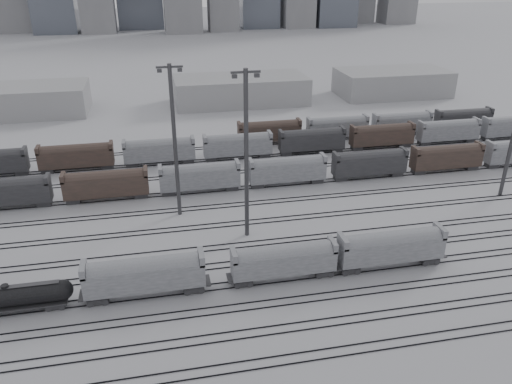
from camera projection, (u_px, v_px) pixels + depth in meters
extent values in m
plane|color=silver|center=(291.00, 282.00, 68.00)|extent=(900.00, 900.00, 0.00)
cube|color=black|center=(326.00, 358.00, 54.89)|extent=(220.00, 0.07, 0.16)
cube|color=black|center=(322.00, 349.00, 56.17)|extent=(220.00, 0.07, 0.16)
cube|color=black|center=(312.00, 329.00, 59.33)|extent=(220.00, 0.07, 0.16)
cube|color=black|center=(309.00, 321.00, 60.61)|extent=(220.00, 0.07, 0.16)
cube|color=black|center=(300.00, 303.00, 63.77)|extent=(220.00, 0.07, 0.16)
cube|color=black|center=(297.00, 296.00, 65.05)|extent=(220.00, 0.07, 0.16)
cube|color=black|center=(290.00, 281.00, 68.22)|extent=(220.00, 0.07, 0.16)
cube|color=black|center=(287.00, 275.00, 69.49)|extent=(220.00, 0.07, 0.16)
cube|color=black|center=(281.00, 261.00, 72.66)|extent=(220.00, 0.07, 0.16)
cube|color=black|center=(279.00, 256.00, 73.93)|extent=(220.00, 0.07, 0.16)
cube|color=black|center=(273.00, 244.00, 77.10)|extent=(220.00, 0.07, 0.16)
cube|color=black|center=(271.00, 239.00, 78.37)|extent=(220.00, 0.07, 0.16)
cube|color=black|center=(263.00, 223.00, 83.32)|extent=(220.00, 0.07, 0.16)
cube|color=black|center=(262.00, 219.00, 84.59)|extent=(220.00, 0.07, 0.16)
cube|color=black|center=(255.00, 205.00, 89.53)|extent=(220.00, 0.07, 0.16)
cube|color=black|center=(253.00, 201.00, 90.81)|extent=(220.00, 0.07, 0.16)
cube|color=black|center=(248.00, 189.00, 95.75)|extent=(220.00, 0.07, 0.16)
cube|color=black|center=(246.00, 186.00, 97.03)|extent=(220.00, 0.07, 0.16)
cube|color=black|center=(240.00, 173.00, 102.86)|extent=(220.00, 0.07, 0.16)
cube|color=black|center=(239.00, 170.00, 104.13)|extent=(220.00, 0.07, 0.16)
cube|color=black|center=(234.00, 159.00, 109.96)|extent=(220.00, 0.07, 0.16)
cube|color=black|center=(233.00, 157.00, 111.24)|extent=(220.00, 0.07, 0.16)
cube|color=black|center=(229.00, 147.00, 117.07)|extent=(220.00, 0.07, 0.16)
cube|color=black|center=(228.00, 145.00, 118.35)|extent=(220.00, 0.07, 0.16)
cube|color=#262628|center=(56.00, 303.00, 63.07)|extent=(2.33, 1.88, 0.63)
cube|color=#262628|center=(10.00, 306.00, 61.90)|extent=(13.91, 2.42, 0.22)
cylinder|color=black|center=(7.00, 296.00, 61.29)|extent=(13.01, 2.60, 2.60)
sphere|color=black|center=(63.00, 290.00, 62.49)|extent=(2.60, 2.60, 2.60)
cylinder|color=black|center=(5.00, 287.00, 60.69)|extent=(0.90, 0.90, 0.45)
cube|color=#262628|center=(5.00, 287.00, 60.73)|extent=(12.56, 0.81, 0.05)
cube|color=#262628|center=(98.00, 298.00, 64.00)|extent=(2.65, 2.14, 0.71)
cube|color=#262628|center=(194.00, 286.00, 66.25)|extent=(2.65, 2.14, 0.71)
cube|color=gray|center=(145.00, 277.00, 64.11)|extent=(15.31, 3.06, 3.27)
cylinder|color=gray|center=(144.00, 269.00, 63.59)|extent=(13.88, 2.96, 2.96)
cube|color=gray|center=(83.00, 270.00, 61.90)|extent=(0.71, 3.06, 1.43)
cube|color=gray|center=(201.00, 257.00, 64.60)|extent=(0.71, 3.06, 1.43)
cone|color=#262628|center=(146.00, 289.00, 64.95)|extent=(2.45, 2.45, 0.92)
cube|color=#262628|center=(243.00, 281.00, 67.48)|extent=(2.47, 2.00, 0.67)
cube|color=#262628|center=(323.00, 271.00, 69.57)|extent=(2.47, 2.00, 0.67)
cube|color=gray|center=(284.00, 262.00, 67.58)|extent=(14.27, 2.85, 3.04)
cylinder|color=gray|center=(284.00, 255.00, 67.10)|extent=(12.94, 2.76, 2.76)
cube|color=gray|center=(234.00, 256.00, 65.52)|extent=(0.67, 2.85, 1.33)
cube|color=gray|center=(333.00, 245.00, 68.04)|extent=(0.67, 2.85, 1.33)
cone|color=#262628|center=(283.00, 273.00, 68.36)|extent=(2.28, 2.28, 0.86)
cube|color=#262628|center=(349.00, 268.00, 70.26)|extent=(2.63, 2.13, 0.71)
cube|color=#262628|center=(428.00, 258.00, 72.50)|extent=(2.63, 2.13, 0.71)
cube|color=gray|center=(391.00, 249.00, 70.38)|extent=(15.20, 3.04, 3.24)
cylinder|color=gray|center=(392.00, 241.00, 69.86)|extent=(13.78, 2.94, 2.94)
cube|color=gray|center=(343.00, 242.00, 68.18)|extent=(0.71, 3.04, 1.42)
cube|color=gray|center=(440.00, 231.00, 70.86)|extent=(0.71, 3.04, 1.42)
cone|color=#262628|center=(389.00, 261.00, 71.21)|extent=(2.43, 2.43, 0.91)
cylinder|color=#3B3B3D|center=(175.00, 144.00, 80.98)|extent=(0.66, 0.66, 25.72)
cube|color=#3B3B3D|center=(169.00, 67.00, 75.78)|extent=(4.11, 0.31, 0.31)
cube|color=#3B3B3D|center=(159.00, 71.00, 75.71)|extent=(0.72, 0.51, 0.51)
cube|color=#3B3B3D|center=(180.00, 70.00, 76.28)|extent=(0.72, 0.51, 0.51)
cylinder|color=#3B3B3D|center=(246.00, 158.00, 74.29)|extent=(0.68, 0.68, 26.41)
cube|color=#3B3B3D|center=(246.00, 72.00, 68.95)|extent=(4.23, 0.32, 0.32)
cube|color=#3B3B3D|center=(234.00, 76.00, 68.88)|extent=(0.74, 0.53, 0.53)
cube|color=#3B3B3D|center=(257.00, 75.00, 69.47)|extent=(0.74, 0.53, 0.53)
cube|color=#262628|center=(6.00, 194.00, 87.35)|extent=(15.00, 3.00, 5.60)
cube|color=#47342D|center=(106.00, 186.00, 90.47)|extent=(15.00, 3.00, 5.60)
cube|color=gray|center=(200.00, 178.00, 93.59)|extent=(15.00, 3.00, 5.60)
cube|color=gray|center=(287.00, 171.00, 96.71)|extent=(15.00, 3.00, 5.60)
cube|color=#262628|center=(369.00, 165.00, 99.83)|extent=(15.00, 3.00, 5.60)
cube|color=#47342D|center=(446.00, 158.00, 102.96)|extent=(15.00, 3.00, 5.60)
cube|color=#47342D|center=(76.00, 157.00, 103.40)|extent=(15.00, 3.00, 5.60)
cube|color=gray|center=(159.00, 152.00, 106.52)|extent=(15.00, 3.00, 5.60)
cube|color=gray|center=(238.00, 146.00, 109.64)|extent=(15.00, 3.00, 5.60)
cube|color=#262628|center=(312.00, 141.00, 112.76)|extent=(15.00, 3.00, 5.60)
cube|color=#47342D|center=(382.00, 136.00, 115.88)|extent=(15.00, 3.00, 5.60)
cube|color=gray|center=(448.00, 132.00, 119.01)|extent=(15.00, 3.00, 5.60)
cube|color=gray|center=(511.00, 127.00, 122.13)|extent=(15.00, 3.00, 5.60)
cube|color=#47342D|center=(269.00, 133.00, 118.40)|extent=(15.00, 3.00, 5.60)
cube|color=gray|center=(337.00, 128.00, 121.52)|extent=(15.00, 3.00, 5.60)
cube|color=gray|center=(402.00, 124.00, 124.64)|extent=(15.00, 3.00, 5.60)
cube|color=#262628|center=(463.00, 120.00, 127.76)|extent=(15.00, 3.00, 5.60)
cube|color=#939396|center=(241.00, 90.00, 152.54)|extent=(40.00, 18.00, 8.00)
cube|color=#939396|center=(392.00, 83.00, 161.72)|extent=(35.00, 18.00, 8.00)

